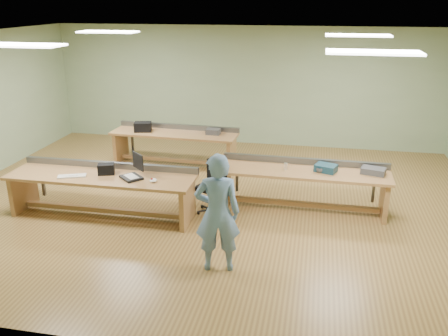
{
  "coord_description": "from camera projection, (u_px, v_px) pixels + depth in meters",
  "views": [
    {
      "loc": [
        1.84,
        -7.98,
        3.62
      ],
      "look_at": [
        0.36,
        -0.6,
        0.92
      ],
      "focal_mm": 38.0,
      "sensor_mm": 36.0,
      "label": 1
    }
  ],
  "objects": [
    {
      "name": "floor",
      "position": [
        211.0,
        202.0,
        8.93
      ],
      "size": [
        10.0,
        10.0,
        0.0
      ],
      "primitive_type": "plane",
      "color": "olive",
      "rests_on": "ground"
    },
    {
      "name": "ceiling",
      "position": [
        210.0,
        38.0,
        7.91
      ],
      "size": [
        10.0,
        10.0,
        0.0
      ],
      "primitive_type": "plane",
      "color": "silver",
      "rests_on": "wall_back"
    },
    {
      "name": "wall_back",
      "position": [
        245.0,
        86.0,
        12.11
      ],
      "size": [
        10.0,
        0.04,
        3.0
      ],
      "primitive_type": "cube",
      "color": "#8CA27B",
      "rests_on": "floor"
    },
    {
      "name": "wall_front",
      "position": [
        122.0,
        224.0,
        4.73
      ],
      "size": [
        10.0,
        0.04,
        3.0
      ],
      "primitive_type": "cube",
      "color": "#8CA27B",
      "rests_on": "floor"
    },
    {
      "name": "fluor_panels",
      "position": [
        210.0,
        40.0,
        7.92
      ],
      "size": [
        6.2,
        3.5,
        0.03
      ],
      "color": "white",
      "rests_on": "ceiling"
    },
    {
      "name": "workbench_front",
      "position": [
        103.0,
        184.0,
        8.25
      ],
      "size": [
        3.27,
        0.88,
        0.86
      ],
      "rotation": [
        0.0,
        0.0,
        0.0
      ],
      "color": "#A06A43",
      "rests_on": "floor"
    },
    {
      "name": "workbench_mid",
      "position": [
        303.0,
        180.0,
        8.49
      ],
      "size": [
        3.04,
        0.85,
        0.86
      ],
      "rotation": [
        0.0,
        0.0,
        -0.01
      ],
      "color": "#A06A43",
      "rests_on": "floor"
    },
    {
      "name": "workbench_back",
      "position": [
        175.0,
        140.0,
        10.83
      ],
      "size": [
        2.91,
        0.89,
        0.86
      ],
      "rotation": [
        0.0,
        0.0,
        -0.04
      ],
      "color": "#A06A43",
      "rests_on": "floor"
    },
    {
      "name": "person",
      "position": [
        217.0,
        213.0,
        6.46
      ],
      "size": [
        0.7,
        0.53,
        1.72
      ],
      "primitive_type": "imported",
      "rotation": [
        0.0,
        0.0,
        3.35
      ],
      "color": "#6780A8",
      "rests_on": "floor"
    },
    {
      "name": "laptop_base",
      "position": [
        131.0,
        178.0,
        8.0
      ],
      "size": [
        0.46,
        0.45,
        0.04
      ],
      "primitive_type": "cube",
      "rotation": [
        0.0,
        0.0,
        -0.73
      ],
      "color": "black",
      "rests_on": "workbench_front"
    },
    {
      "name": "laptop_screen",
      "position": [
        138.0,
        161.0,
        7.99
      ],
      "size": [
        0.28,
        0.25,
        0.28
      ],
      "primitive_type": "cube",
      "rotation": [
        0.0,
        0.0,
        -0.73
      ],
      "color": "black",
      "rests_on": "laptop_base"
    },
    {
      "name": "keyboard",
      "position": [
        72.0,
        176.0,
        8.08
      ],
      "size": [
        0.49,
        0.32,
        0.03
      ],
      "primitive_type": "cube",
      "rotation": [
        0.0,
        0.0,
        0.37
      ],
      "color": "beige",
      "rests_on": "workbench_front"
    },
    {
      "name": "trackball_mouse",
      "position": [
        153.0,
        180.0,
        7.85
      ],
      "size": [
        0.15,
        0.16,
        0.06
      ],
      "primitive_type": "ellipsoid",
      "rotation": [
        0.0,
        0.0,
        -0.22
      ],
      "color": "white",
      "rests_on": "workbench_front"
    },
    {
      "name": "camera_bag",
      "position": [
        106.0,
        169.0,
        8.18
      ],
      "size": [
        0.31,
        0.25,
        0.19
      ],
      "primitive_type": "cube",
      "rotation": [
        0.0,
        0.0,
        0.33
      ],
      "color": "black",
      "rests_on": "workbench_front"
    },
    {
      "name": "task_chair",
      "position": [
        212.0,
        194.0,
        8.44
      ],
      "size": [
        0.65,
        0.65,
        0.92
      ],
      "rotation": [
        0.0,
        0.0,
        -0.42
      ],
      "color": "black",
      "rests_on": "floor"
    },
    {
      "name": "parts_bin_teal",
      "position": [
        326.0,
        168.0,
        8.32
      ],
      "size": [
        0.43,
        0.38,
        0.13
      ],
      "primitive_type": "cube",
      "rotation": [
        0.0,
        0.0,
        -0.35
      ],
      "color": "#153544",
      "rests_on": "workbench_mid"
    },
    {
      "name": "parts_bin_grey",
      "position": [
        373.0,
        171.0,
        8.21
      ],
      "size": [
        0.45,
        0.35,
        0.11
      ],
      "primitive_type": "cube",
      "rotation": [
        0.0,
        0.0,
        -0.26
      ],
      "color": "#39393C",
      "rests_on": "workbench_mid"
    },
    {
      "name": "mug",
      "position": [
        320.0,
        170.0,
        8.27
      ],
      "size": [
        0.14,
        0.14,
        0.09
      ],
      "primitive_type": "imported",
      "rotation": [
        0.0,
        0.0,
        0.26
      ],
      "color": "#39393C",
      "rests_on": "workbench_mid"
    },
    {
      "name": "drinks_can",
      "position": [
        286.0,
        166.0,
        8.41
      ],
      "size": [
        0.08,
        0.08,
        0.12
      ],
      "primitive_type": "cylinder",
      "rotation": [
        0.0,
        0.0,
        0.25
      ],
      "color": "silver",
      "rests_on": "workbench_mid"
    },
    {
      "name": "storage_box_back",
      "position": [
        143.0,
        127.0,
        10.81
      ],
      "size": [
        0.42,
        0.34,
        0.21
      ],
      "primitive_type": "cube",
      "rotation": [
        0.0,
        0.0,
        0.23
      ],
      "color": "black",
      "rests_on": "workbench_back"
    },
    {
      "name": "tray_back",
      "position": [
        213.0,
        132.0,
        10.6
      ],
      "size": [
        0.31,
        0.23,
        0.12
      ],
      "primitive_type": "cube",
      "rotation": [
        0.0,
        0.0,
        -0.03
      ],
      "color": "#39393C",
      "rests_on": "workbench_back"
    }
  ]
}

